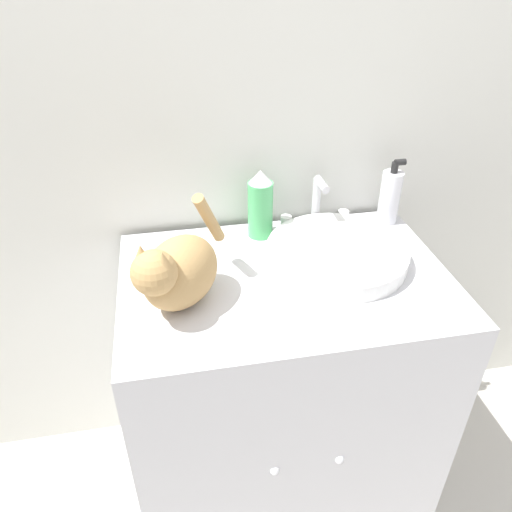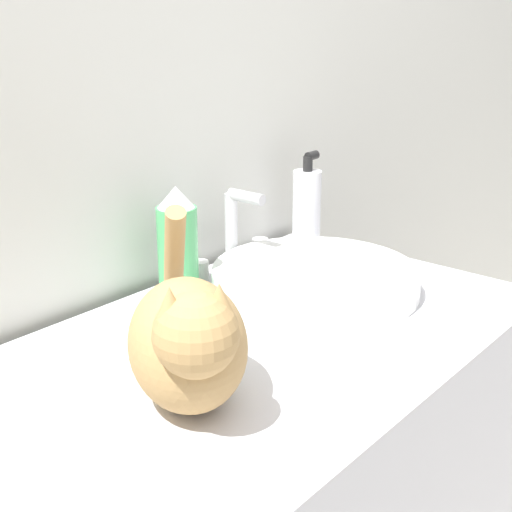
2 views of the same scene
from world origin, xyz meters
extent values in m
cube|color=silver|center=(0.00, 0.60, 1.25)|extent=(6.00, 0.05, 2.50)
cylinder|color=white|center=(0.15, 0.32, 0.85)|extent=(0.36, 0.36, 0.04)
cylinder|color=silver|center=(0.15, 0.52, 0.90)|extent=(0.02, 0.02, 0.15)
cylinder|color=silver|center=(0.15, 0.48, 0.97)|extent=(0.02, 0.08, 0.02)
cylinder|color=white|center=(0.06, 0.52, 0.84)|extent=(0.03, 0.03, 0.03)
cylinder|color=white|center=(0.23, 0.52, 0.84)|extent=(0.03, 0.03, 0.03)
ellipsoid|color=tan|center=(-0.26, 0.23, 0.91)|extent=(0.24, 0.25, 0.16)
sphere|color=tan|center=(-0.31, 0.16, 0.96)|extent=(0.14, 0.14, 0.10)
cone|color=tan|center=(-0.33, 0.18, 1.00)|extent=(0.05, 0.05, 0.04)
cone|color=tan|center=(-0.29, 0.14, 1.00)|extent=(0.05, 0.05, 0.04)
cylinder|color=tan|center=(-0.18, 0.33, 0.98)|extent=(0.09, 0.10, 0.16)
cylinder|color=silver|center=(0.36, 0.50, 0.90)|extent=(0.06, 0.06, 0.15)
cylinder|color=black|center=(0.36, 0.50, 1.00)|extent=(0.02, 0.02, 0.03)
cylinder|color=black|center=(0.37, 0.50, 1.01)|extent=(0.03, 0.02, 0.02)
cylinder|color=#4CB266|center=(-0.02, 0.49, 0.91)|extent=(0.07, 0.07, 0.16)
cone|color=white|center=(-0.02, 0.49, 1.00)|extent=(0.06, 0.06, 0.04)
camera|label=1|loc=(-0.26, -0.70, 1.55)|focal=35.00mm
camera|label=2|loc=(-0.82, -0.35, 1.31)|focal=50.00mm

